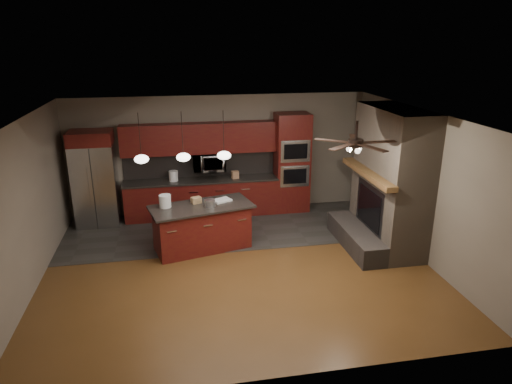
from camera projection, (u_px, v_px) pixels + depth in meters
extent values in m
plane|color=brown|center=(239.00, 266.00, 8.50)|extent=(7.00, 7.00, 0.00)
cube|color=white|center=(237.00, 116.00, 7.60)|extent=(7.00, 6.00, 0.02)
cube|color=slate|center=(220.00, 155.00, 10.84)|extent=(7.00, 0.02, 2.80)
cube|color=slate|center=(420.00, 184.00, 8.65)|extent=(0.02, 6.00, 2.80)
cube|color=slate|center=(26.00, 208.00, 7.45)|extent=(0.02, 6.00, 2.80)
cube|color=#302E2B|center=(227.00, 228.00, 10.17)|extent=(7.00, 2.40, 0.01)
cube|color=#6C5D4D|center=(391.00, 179.00, 8.96)|extent=(0.80, 2.00, 2.80)
cube|color=#3E3732|center=(355.00, 238.00, 9.23)|extent=(0.50, 2.00, 0.40)
cube|color=#2D2D30|center=(370.00, 208.00, 9.08)|extent=(0.05, 1.20, 0.95)
cube|color=black|center=(369.00, 208.00, 9.07)|extent=(0.02, 1.00, 0.75)
cube|color=brown|center=(368.00, 173.00, 8.82)|extent=(0.22, 2.10, 0.10)
cube|color=#581B10|center=(202.00, 198.00, 10.79)|extent=(3.55, 0.60, 0.86)
cube|color=black|center=(201.00, 180.00, 10.65)|extent=(3.59, 0.64, 0.04)
cube|color=black|center=(200.00, 164.00, 10.81)|extent=(3.55, 0.03, 0.60)
cube|color=#581B10|center=(199.00, 138.00, 10.45)|extent=(3.55, 0.35, 0.70)
cube|color=#581B10|center=(292.00, 163.00, 10.92)|extent=(0.80, 0.60, 2.38)
cube|color=silver|center=(295.00, 176.00, 10.72)|extent=(0.70, 0.03, 0.52)
cube|color=black|center=(295.00, 176.00, 10.70)|extent=(0.55, 0.02, 0.35)
cube|color=silver|center=(296.00, 151.00, 10.52)|extent=(0.70, 0.03, 0.52)
cube|color=black|center=(296.00, 151.00, 10.50)|extent=(0.55, 0.02, 0.35)
imported|color=silver|center=(209.00, 162.00, 10.59)|extent=(0.73, 0.41, 0.50)
cube|color=silver|center=(96.00, 185.00, 10.15)|extent=(0.92, 0.72, 1.85)
cube|color=#2D2D30|center=(93.00, 190.00, 9.82)|extent=(0.02, 0.02, 1.83)
cube|color=silver|center=(88.00, 188.00, 9.77)|extent=(0.03, 0.03, 0.92)
cube|color=silver|center=(98.00, 188.00, 9.81)|extent=(0.03, 0.03, 0.92)
cube|color=#581B10|center=(90.00, 138.00, 9.80)|extent=(0.92, 0.72, 0.30)
cube|color=#581B10|center=(202.00, 228.00, 9.08)|extent=(1.95, 1.16, 0.88)
cube|color=black|center=(201.00, 207.00, 8.93)|extent=(2.13, 1.34, 0.04)
cylinder|color=white|center=(165.00, 201.00, 8.82)|extent=(0.26, 0.26, 0.25)
cylinder|color=#BCBDC2|center=(210.00, 203.00, 8.87)|extent=(0.28, 0.28, 0.14)
cube|color=white|center=(222.00, 200.00, 9.17)|extent=(0.42, 0.37, 0.04)
cube|color=#A27E53|center=(196.00, 200.00, 9.05)|extent=(0.23, 0.20, 0.12)
cylinder|color=white|center=(173.00, 176.00, 10.49)|extent=(0.26, 0.26, 0.24)
cube|color=#A67756|center=(235.00, 175.00, 10.70)|extent=(0.18, 0.15, 0.17)
cylinder|color=black|center=(139.00, 135.00, 8.09)|extent=(0.01, 0.01, 0.78)
ellipsoid|color=white|center=(142.00, 159.00, 8.24)|extent=(0.26, 0.26, 0.16)
cylinder|color=black|center=(182.00, 133.00, 8.22)|extent=(0.01, 0.01, 0.78)
ellipsoid|color=white|center=(183.00, 157.00, 8.37)|extent=(0.26, 0.26, 0.16)
cylinder|color=black|center=(223.00, 132.00, 8.35)|extent=(0.01, 0.01, 0.78)
ellipsoid|color=white|center=(224.00, 155.00, 8.49)|extent=(0.26, 0.26, 0.16)
cylinder|color=black|center=(357.00, 130.00, 7.21)|extent=(0.04, 0.04, 0.30)
cylinder|color=black|center=(356.00, 143.00, 7.28)|extent=(0.24, 0.24, 0.12)
cube|color=black|center=(378.00, 142.00, 7.34)|extent=(0.60, 0.12, 0.01)
cube|color=black|center=(354.00, 138.00, 7.63)|extent=(0.30, 0.61, 0.01)
cube|color=black|center=(333.00, 141.00, 7.43)|extent=(0.56, 0.45, 0.01)
cube|color=black|center=(342.00, 147.00, 7.02)|extent=(0.56, 0.45, 0.01)
cube|color=black|center=(372.00, 148.00, 6.96)|extent=(0.30, 0.61, 0.01)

